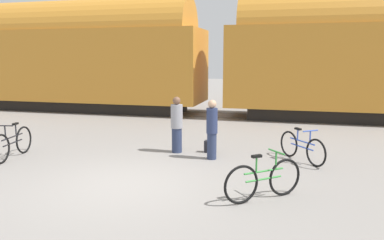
{
  "coord_description": "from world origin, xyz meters",
  "views": [
    {
      "loc": [
        3.33,
        -7.06,
        2.67
      ],
      "look_at": [
        0.98,
        2.05,
        1.1
      ],
      "focal_mm": 35.0,
      "sensor_mm": 36.0,
      "label": 1
    }
  ],
  "objects_px": {
    "bicycle_black": "(13,143)",
    "bicycle_green": "(264,180)",
    "person_in_grey": "(177,125)",
    "bicycle_blue": "(302,147)",
    "backpack": "(210,147)",
    "freight_train": "(215,53)",
    "person_in_navy": "(212,129)"
  },
  "relations": [
    {
      "from": "person_in_grey",
      "to": "bicycle_green",
      "type": "bearing_deg",
      "value": -109.15
    },
    {
      "from": "person_in_navy",
      "to": "person_in_grey",
      "type": "bearing_deg",
      "value": -122.96
    },
    {
      "from": "person_in_navy",
      "to": "bicycle_green",
      "type": "bearing_deg",
      "value": 20.17
    },
    {
      "from": "person_in_navy",
      "to": "backpack",
      "type": "bearing_deg",
      "value": -173.79
    },
    {
      "from": "bicycle_blue",
      "to": "bicycle_black",
      "type": "height_order",
      "value": "bicycle_black"
    },
    {
      "from": "bicycle_black",
      "to": "backpack",
      "type": "bearing_deg",
      "value": 21.09
    },
    {
      "from": "bicycle_blue",
      "to": "bicycle_black",
      "type": "bearing_deg",
      "value": -167.91
    },
    {
      "from": "freight_train",
      "to": "bicycle_blue",
      "type": "xyz_separation_m",
      "value": [
        3.73,
        -7.28,
        -2.49
      ]
    },
    {
      "from": "freight_train",
      "to": "person_in_navy",
      "type": "bearing_deg",
      "value": -79.47
    },
    {
      "from": "bicycle_green",
      "to": "person_in_grey",
      "type": "bearing_deg",
      "value": 130.86
    },
    {
      "from": "person_in_grey",
      "to": "person_in_navy",
      "type": "relative_size",
      "value": 1.0
    },
    {
      "from": "bicycle_black",
      "to": "bicycle_green",
      "type": "xyz_separation_m",
      "value": [
        6.71,
        -1.34,
        -0.01
      ]
    },
    {
      "from": "bicycle_blue",
      "to": "backpack",
      "type": "bearing_deg",
      "value": 172.82
    },
    {
      "from": "bicycle_black",
      "to": "person_in_navy",
      "type": "relative_size",
      "value": 1.15
    },
    {
      "from": "bicycle_blue",
      "to": "freight_train",
      "type": "bearing_deg",
      "value": 117.12
    },
    {
      "from": "bicycle_blue",
      "to": "person_in_navy",
      "type": "xyz_separation_m",
      "value": [
        -2.31,
        -0.36,
        0.43
      ]
    },
    {
      "from": "freight_train",
      "to": "bicycle_blue",
      "type": "bearing_deg",
      "value": -62.88
    },
    {
      "from": "person_in_grey",
      "to": "backpack",
      "type": "relative_size",
      "value": 4.69
    },
    {
      "from": "bicycle_black",
      "to": "bicycle_green",
      "type": "bearing_deg",
      "value": -11.3
    },
    {
      "from": "bicycle_blue",
      "to": "person_in_navy",
      "type": "height_order",
      "value": "person_in_navy"
    },
    {
      "from": "backpack",
      "to": "bicycle_green",
      "type": "bearing_deg",
      "value": -62.07
    },
    {
      "from": "freight_train",
      "to": "person_in_navy",
      "type": "xyz_separation_m",
      "value": [
        1.42,
        -7.64,
        -2.05
      ]
    },
    {
      "from": "bicycle_black",
      "to": "backpack",
      "type": "xyz_separation_m",
      "value": [
        4.98,
        1.92,
        -0.23
      ]
    },
    {
      "from": "person_in_grey",
      "to": "backpack",
      "type": "bearing_deg",
      "value": -46.68
    },
    {
      "from": "backpack",
      "to": "person_in_grey",
      "type": "bearing_deg",
      "value": -166.67
    },
    {
      "from": "bicycle_blue",
      "to": "backpack",
      "type": "height_order",
      "value": "bicycle_blue"
    },
    {
      "from": "bicycle_blue",
      "to": "backpack",
      "type": "distance_m",
      "value": 2.54
    },
    {
      "from": "bicycle_green",
      "to": "person_in_navy",
      "type": "xyz_separation_m",
      "value": [
        -1.53,
        2.59,
        0.42
      ]
    },
    {
      "from": "freight_train",
      "to": "person_in_grey",
      "type": "height_order",
      "value": "freight_train"
    },
    {
      "from": "person_in_grey",
      "to": "backpack",
      "type": "height_order",
      "value": "person_in_grey"
    },
    {
      "from": "freight_train",
      "to": "person_in_navy",
      "type": "relative_size",
      "value": 16.67
    },
    {
      "from": "bicycle_blue",
      "to": "person_in_grey",
      "type": "height_order",
      "value": "person_in_grey"
    }
  ]
}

